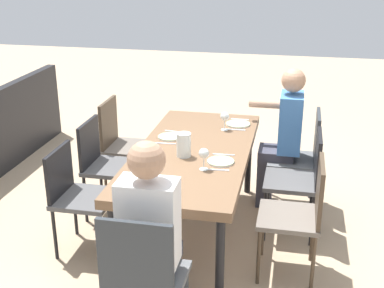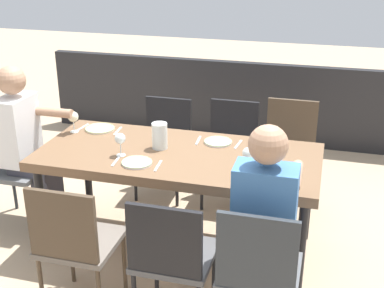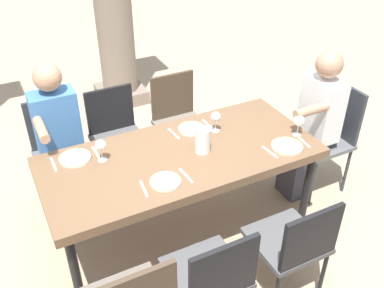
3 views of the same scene
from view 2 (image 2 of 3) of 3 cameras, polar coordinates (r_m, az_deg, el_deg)
ground_plane at (r=4.02m, az=-1.42°, el=-11.14°), size 16.00×16.00×0.00m
dining_table at (r=3.68m, az=-1.52°, el=-1.86°), size 1.98×0.89×0.78m
chair_west_north at (r=2.90m, az=7.28°, el=-13.45°), size 0.44×0.44×0.92m
chair_west_south at (r=4.42m, az=10.59°, el=-0.50°), size 0.44×0.44×0.92m
chair_mid_north at (r=2.99m, az=-2.28°, el=-12.06°), size 0.44×0.44×0.90m
chair_mid_south at (r=4.48m, az=4.31°, el=-0.08°), size 0.44×0.44×0.88m
chair_east_north at (r=3.19m, az=-12.78°, el=-10.26°), size 0.44×0.44×0.91m
chair_east_south at (r=4.62m, az=-3.02°, el=0.50°), size 0.44×0.44×0.85m
chair_head_east at (r=4.33m, az=-19.73°, el=-1.61°), size 0.44×0.44×0.97m
diner_woman_green at (r=2.96m, az=8.04°, el=-8.65°), size 0.35×0.49×1.31m
diner_man_white at (r=4.17m, az=-17.65°, el=-0.00°), size 0.50×0.35×1.31m
patio_railing at (r=5.85m, az=4.94°, el=4.68°), size 4.38×0.10×0.90m
plate_0 at (r=3.28m, az=8.69°, el=-3.87°), size 0.22×0.22×0.02m
wine_glass_0 at (r=3.34m, az=6.18°, el=-1.10°), size 0.08×0.08×0.16m
fork_0 at (r=3.27m, az=11.29°, el=-4.23°), size 0.02×0.17×0.01m
spoon_0 at (r=3.30m, az=6.10°, el=-3.68°), size 0.02×0.17×0.01m
plate_1 at (r=3.82m, az=2.88°, el=0.26°), size 0.21×0.21×0.02m
fork_1 at (r=3.79m, az=5.09°, el=-0.05°), size 0.03×0.17×0.01m
spoon_1 at (r=3.85m, az=0.70°, el=0.40°), size 0.03×0.17×0.01m
plate_2 at (r=3.49m, az=-6.08°, el=-2.02°), size 0.21×0.21×0.02m
wine_glass_2 at (r=3.59m, az=-7.90°, el=0.53°), size 0.08×0.08×0.17m
fork_2 at (r=3.45m, az=-3.74°, el=-2.39°), size 0.03×0.17×0.01m
spoon_2 at (r=3.55m, az=-8.34°, el=-1.84°), size 0.03×0.17×0.01m
plate_3 at (r=4.13m, az=-10.07°, el=1.69°), size 0.23×0.23×0.02m
wine_glass_3 at (r=4.09m, az=-12.92°, el=2.88°), size 0.08×0.08×0.17m
fork_3 at (r=4.08m, az=-8.15°, el=1.43°), size 0.03×0.17×0.01m
spoon_3 at (r=4.20m, az=-11.93°, el=1.80°), size 0.03×0.17×0.01m
water_pitcher at (r=3.70m, az=-3.57°, el=0.76°), size 0.11×0.11×0.19m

